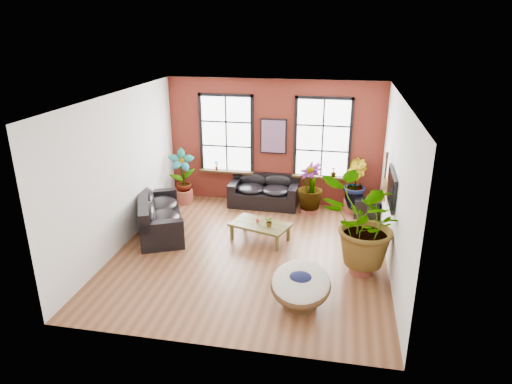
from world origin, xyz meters
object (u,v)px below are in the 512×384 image
sofa_back (264,191)px  coffee_table (260,225)px  sofa_left (158,215)px  papasan_chair (301,285)px

sofa_back → coffee_table: sofa_back is taller
sofa_left → coffee_table: (2.59, -0.04, -0.04)m
sofa_left → papasan_chair: size_ratio=2.22×
sofa_back → sofa_left: 3.21m
sofa_left → papasan_chair: (3.80, -2.54, 0.00)m
sofa_back → coffee_table: bearing=-81.4°
sofa_left → sofa_back: bearing=-70.2°
coffee_table → papasan_chair: papasan_chair is taller
sofa_left → coffee_table: bearing=-115.2°
sofa_back → papasan_chair: size_ratio=1.69×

